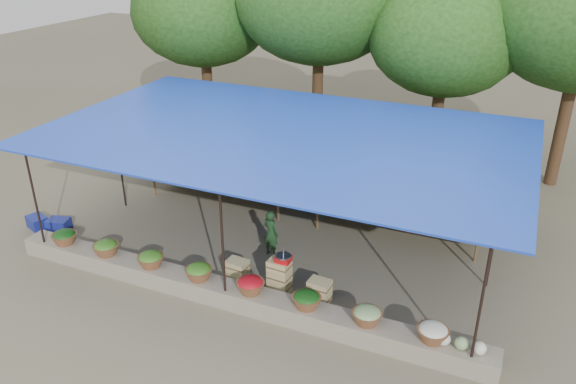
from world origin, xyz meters
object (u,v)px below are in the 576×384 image
at_px(weighing_scale, 283,258).
at_px(vendor_seated, 271,233).
at_px(blue_crate_front, 59,225).
at_px(blue_crate_back, 37,222).
at_px(crate_counter, 278,279).

xyz_separation_m(weighing_scale, vendor_seated, (-0.88, 1.26, -0.27)).
height_order(blue_crate_front, blue_crate_back, blue_crate_front).
height_order(vendor_seated, blue_crate_front, vendor_seated).
distance_m(crate_counter, weighing_scale, 0.56).
bearing_deg(blue_crate_back, weighing_scale, 19.71).
xyz_separation_m(blue_crate_front, blue_crate_back, (-0.61, -0.11, -0.00)).
bearing_deg(weighing_scale, crate_counter, -180.00).
height_order(crate_counter, vendor_seated, vendor_seated).
relative_size(crate_counter, weighing_scale, 6.93).
bearing_deg(weighing_scale, blue_crate_front, 178.53).
relative_size(crate_counter, blue_crate_front, 4.44).
height_order(crate_counter, weighing_scale, weighing_scale).
distance_m(weighing_scale, vendor_seated, 1.55).
relative_size(crate_counter, blue_crate_back, 4.47).
bearing_deg(blue_crate_front, crate_counter, -14.65).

